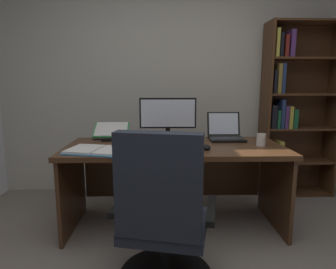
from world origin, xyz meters
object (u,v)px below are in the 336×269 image
computer_mouse (207,147)px  open_binder (99,150)px  bookshelf (291,117)px  notepad (132,144)px  reading_stand_with_book (111,131)px  coffee_mug (261,140)px  monitor (168,118)px  keyboard (169,148)px  laptop (226,134)px  office_chair (163,225)px  pen (135,143)px  desk (174,165)px

computer_mouse → open_binder: 0.85m
bookshelf → computer_mouse: (-1.09, -0.92, -0.14)m
computer_mouse → notepad: (-0.61, 0.21, -0.02)m
reading_stand_with_book → open_binder: bearing=-91.2°
computer_mouse → coffee_mug: 0.51m
monitor → keyboard: 0.46m
monitor → laptop: bearing=0.7°
keyboard → reading_stand_with_book: (-0.54, 0.48, 0.06)m
coffee_mug → bookshelf: bearing=52.5°
office_chair → laptop: size_ratio=3.18×
coffee_mug → open_binder: bearing=-172.0°
coffee_mug → keyboard: bearing=-170.0°
pen → coffee_mug: 1.08m
monitor → pen: monitor is taller
office_chair → pen: office_chair is taller
laptop → keyboard: laptop is taller
office_chair → computer_mouse: bearing=73.7°
office_chair → coffee_mug: bearing=55.5°
office_chair → keyboard: 0.73m
monitor → keyboard: bearing=-90.0°
laptop → keyboard: bearing=-142.0°
bookshelf → monitor: (-1.39, -0.50, 0.04)m
office_chair → coffee_mug: office_chair is taller
desk → open_binder: (-0.60, -0.29, 0.20)m
pen → office_chair: bearing=-74.8°
laptop → open_binder: (-1.10, -0.48, -0.04)m
monitor → pen: (-0.29, -0.21, -0.19)m
bookshelf → coffee_mug: bearing=-127.5°
office_chair → coffee_mug: size_ratio=9.79×
laptop → reading_stand_with_book: 1.09m
open_binder → reading_stand_with_book: bearing=101.9°
keyboard → pen: size_ratio=3.00×
reading_stand_with_book → notepad: 0.36m
office_chair → monitor: 1.20m
reading_stand_with_book → notepad: size_ratio=1.57×
open_binder → notepad: size_ratio=2.59×
desk → computer_mouse: computer_mouse is taller
keyboard → monitor: bearing=90.0°
coffee_mug → laptop: bearing=129.6°
monitor → coffee_mug: bearing=-19.7°
bookshelf → laptop: bookshelf is taller
open_binder → coffee_mug: coffee_mug is taller
desk → keyboard: 0.32m
open_binder → notepad: (0.24, 0.26, -0.01)m
desk → computer_mouse: size_ratio=17.79×
keyboard → notepad: bearing=146.5°
office_chair → bookshelf: bearing=59.7°
desk → notepad: (-0.37, -0.03, 0.20)m
notepad → pen: pen is taller
desk → office_chair: size_ratio=1.84×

